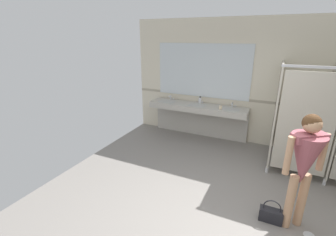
{
  "coord_description": "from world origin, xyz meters",
  "views": [
    {
      "loc": [
        0.51,
        -2.62,
        2.47
      ],
      "look_at": [
        -1.23,
        1.05,
        1.05
      ],
      "focal_mm": 25.09,
      "sensor_mm": 36.0,
      "label": 1
    }
  ],
  "objects_px": {
    "soap_dispenser": "(200,100)",
    "paper_cup": "(221,107)",
    "handbag": "(271,214)",
    "person_standing": "(305,160)"
  },
  "relations": [
    {
      "from": "handbag",
      "to": "soap_dispenser",
      "type": "bearing_deg",
      "value": 127.2
    },
    {
      "from": "handbag",
      "to": "soap_dispenser",
      "type": "height_order",
      "value": "soap_dispenser"
    },
    {
      "from": "handbag",
      "to": "soap_dispenser",
      "type": "distance_m",
      "value": 3.22
    },
    {
      "from": "handbag",
      "to": "soap_dispenser",
      "type": "xyz_separation_m",
      "value": [
        -1.88,
        2.47,
        0.84
      ]
    },
    {
      "from": "handbag",
      "to": "paper_cup",
      "type": "xyz_separation_m",
      "value": [
        -1.29,
        2.18,
        0.81
      ]
    },
    {
      "from": "handbag",
      "to": "paper_cup",
      "type": "bearing_deg",
      "value": 120.52
    },
    {
      "from": "soap_dispenser",
      "to": "paper_cup",
      "type": "xyz_separation_m",
      "value": [
        0.59,
        -0.29,
        -0.03
      ]
    },
    {
      "from": "handbag",
      "to": "paper_cup",
      "type": "height_order",
      "value": "paper_cup"
    },
    {
      "from": "handbag",
      "to": "person_standing",
      "type": "bearing_deg",
      "value": 10.09
    },
    {
      "from": "person_standing",
      "to": "handbag",
      "type": "xyz_separation_m",
      "value": [
        -0.27,
        -0.05,
        -0.91
      ]
    }
  ]
}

